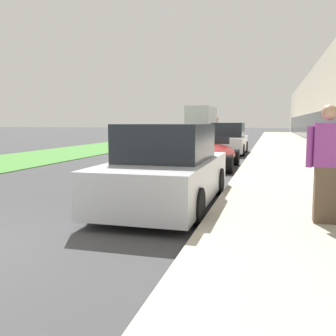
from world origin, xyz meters
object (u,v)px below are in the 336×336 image
Objects in this scene: parked_sedan_curbside at (167,169)px; moving_truck at (203,123)px; vintage_roadster_curbside at (211,155)px; parked_sedan_far at (228,140)px; person_bystander at (327,164)px.

moving_truck is at bearing 98.71° from parked_sedan_curbside.
parked_sedan_curbside is 6.10m from vintage_roadster_curbside.
parked_sedan_curbside is 28.36m from moving_truck.
moving_truck is at bearing 104.79° from parked_sedan_far.
parked_sedan_curbside is 12.43m from parked_sedan_far.
parked_sedan_curbside is at bearing -81.29° from moving_truck.
parked_sedan_far is (-0.17, 12.43, 0.00)m from parked_sedan_curbside.
vintage_roadster_curbside is 1.03× the size of parked_sedan_far.
moving_truck reaches higher than person_bystander.
vintage_roadster_curbside is at bearing 90.66° from parked_sedan_curbside.
parked_sedan_curbside is 0.64× the size of moving_truck.
person_bystander reaches higher than vintage_roadster_curbside.
person_bystander is 30.00m from moving_truck.
parked_sedan_far is (-2.89, 13.58, -0.30)m from person_bystander.
moving_truck is (-4.22, 21.93, 1.06)m from vintage_roadster_curbside.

